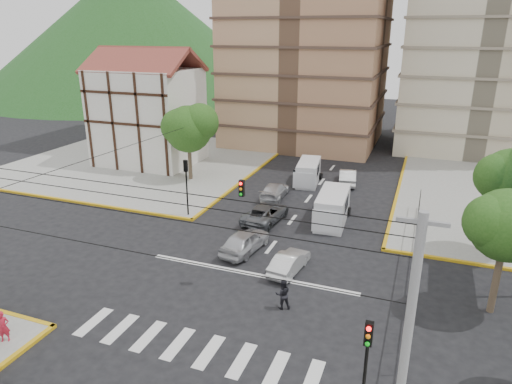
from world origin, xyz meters
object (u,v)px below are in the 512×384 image
at_px(van_left_lane, 308,173).
at_px(pedestrian_crosswalk, 283,294).
at_px(car_silver_front_left, 245,241).
at_px(traffic_light_se, 366,358).
at_px(pedestrian_sw_corner, 3,327).
at_px(van_right_lane, 332,209).
at_px(traffic_light_nw, 186,178).
at_px(car_white_front_right, 289,262).

height_order(van_left_lane, pedestrian_crosswalk, van_left_lane).
height_order(car_silver_front_left, pedestrian_crosswalk, pedestrian_crosswalk).
bearing_deg(traffic_light_se, van_left_lane, 108.48).
bearing_deg(traffic_light_se, car_silver_front_left, 128.36).
height_order(car_silver_front_left, pedestrian_sw_corner, pedestrian_sw_corner).
bearing_deg(car_silver_front_left, van_right_lane, -114.84).
xyz_separation_m(van_left_lane, pedestrian_sw_corner, (-7.14, -27.70, -0.12)).
bearing_deg(van_right_lane, car_silver_front_left, -126.96).
bearing_deg(car_silver_front_left, pedestrian_sw_corner, 69.87).
distance_m(traffic_light_nw, van_left_lane, 13.14).
bearing_deg(pedestrian_sw_corner, car_white_front_right, 12.69).
bearing_deg(pedestrian_crosswalk, traffic_light_se, 102.15).
bearing_deg(van_left_lane, pedestrian_crosswalk, -86.52).
xyz_separation_m(car_silver_front_left, car_white_front_right, (3.48, -1.53, -0.13)).
relative_size(car_silver_front_left, pedestrian_crosswalk, 2.63).
xyz_separation_m(traffic_light_nw, car_white_front_right, (9.87, -5.49, -2.50)).
xyz_separation_m(car_silver_front_left, pedestrian_crosswalk, (4.27, -5.34, 0.09)).
xyz_separation_m(car_silver_front_left, pedestrian_sw_corner, (-6.86, -12.61, 0.17)).
relative_size(car_silver_front_left, car_white_front_right, 1.17).
xyz_separation_m(van_right_lane, pedestrian_sw_corner, (-11.19, -19.20, -0.22)).
bearing_deg(van_right_lane, traffic_light_se, -78.69).
relative_size(traffic_light_se, pedestrian_sw_corner, 2.88).
bearing_deg(car_silver_front_left, traffic_light_nw, -23.36).
bearing_deg(pedestrian_crosswalk, van_right_lane, -116.22).
relative_size(car_silver_front_left, pedestrian_sw_corner, 2.86).
distance_m(traffic_light_nw, van_right_lane, 11.21).
relative_size(traffic_light_nw, car_silver_front_left, 1.01).
height_order(van_right_lane, pedestrian_crosswalk, van_right_lane).
height_order(traffic_light_se, van_right_lane, traffic_light_se).
height_order(van_right_lane, pedestrian_sw_corner, van_right_lane).
relative_size(van_right_lane, pedestrian_sw_corner, 3.47).
bearing_deg(car_silver_front_left, traffic_light_se, 136.80).
bearing_deg(van_right_lane, van_left_lane, 111.78).
height_order(traffic_light_nw, pedestrian_crosswalk, traffic_light_nw).
xyz_separation_m(traffic_light_se, car_silver_front_left, (-9.21, 11.64, -2.37)).
bearing_deg(traffic_light_nw, traffic_light_se, -45.00).
bearing_deg(van_right_lane, car_white_front_right, -99.67).
bearing_deg(traffic_light_se, pedestrian_crosswalk, 128.11).
bearing_deg(traffic_light_nw, car_white_front_right, -29.11).
distance_m(van_left_lane, pedestrian_sw_corner, 28.61).
relative_size(car_white_front_right, pedestrian_crosswalk, 2.25).
distance_m(van_right_lane, pedestrian_sw_corner, 22.22).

